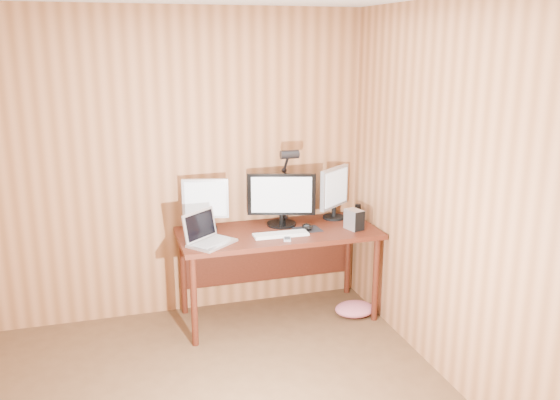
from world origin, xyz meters
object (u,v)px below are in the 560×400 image
desk (276,242)px  hard_drive (354,220)px  keyboard (281,234)px  laptop (207,236)px  speaker (358,211)px  mouse (307,227)px  desk_lamp (287,174)px  monitor_left (206,203)px  monitor_center (281,199)px  monitor_right (334,191)px  phone (287,239)px

desk → hard_drive: (0.60, -0.21, 0.20)m
keyboard → laptop: bearing=-177.7°
hard_drive → speaker: size_ratio=1.36×
keyboard → hard_drive: hard_drive is taller
desk → mouse: 0.30m
desk → desk_lamp: bearing=46.9°
laptop → mouse: size_ratio=3.56×
monitor_left → keyboard: monitor_left is taller
monitor_center → monitor_left: 0.62m
speaker → desk_lamp: (-0.61, 0.09, 0.35)m
mouse → desk_lamp: size_ratio=0.18×
monitor_right → keyboard: 0.70m
phone → desk_lamp: size_ratio=0.18×
laptop → desk_lamp: bearing=-13.8°
laptop → phone: laptop is taller
monitor_center → hard_drive: bearing=-10.4°
keyboard → speaker: bearing=19.5°
speaker → desk: bearing=-175.2°
monitor_right → phone: (-0.55, -0.43, -0.23)m
monitor_center → laptop: (-0.67, -0.27, -0.17)m
monitor_left → laptop: 0.38m
desk → monitor_center: 0.36m
monitor_center → monitor_left: bearing=-169.6°
desk → desk_lamp: 0.57m
monitor_center → hard_drive: size_ratio=3.21×
laptop → monitor_center: bearing=-17.4°
monitor_left → keyboard: 0.66m
keyboard → phone: keyboard is taller
monitor_right → laptop: (-1.16, -0.33, -0.18)m
laptop → monitor_right: bearing=-23.6°
monitor_right → phone: monitor_right is taller
monitor_right → keyboard: bearing=171.3°
monitor_center → monitor_right: (0.49, 0.06, 0.01)m
monitor_center → hard_drive: monitor_center is taller
laptop → monitor_left: bearing=41.5°
monitor_left → desk_lamp: (0.69, 0.02, 0.19)m
monitor_center → phone: monitor_center is taller
laptop → speaker: size_ratio=3.40×
desk → monitor_right: (0.56, 0.12, 0.36)m
mouse → phone: (-0.23, -0.19, -0.02)m
monitor_center → phone: bearing=-83.4°
mouse → phone: mouse is taller
monitor_right → laptop: bearing=158.2°
speaker → monitor_left: bearing=176.9°
monitor_center → keyboard: (-0.08, -0.26, -0.22)m
monitor_left → speaker: (1.30, -0.07, -0.16)m
desk → speaker: speaker is taller
hard_drive → phone: size_ratio=1.43×
keyboard → hard_drive: size_ratio=2.56×
monitor_left → hard_drive: monitor_left is taller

